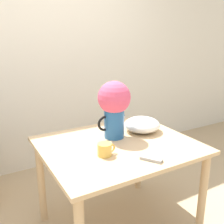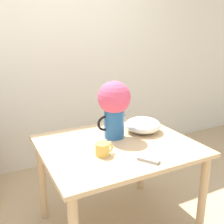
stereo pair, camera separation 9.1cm
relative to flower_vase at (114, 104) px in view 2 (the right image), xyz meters
name	(u,v)px [view 2 (the right image)]	position (x,y,z in m)	size (l,w,h in m)	color
wall_back	(49,56)	(-0.16, 1.27, 0.27)	(8.00, 0.05, 2.60)	silver
table	(117,157)	(-0.04, -0.12, -0.38)	(1.11, 0.94, 0.76)	tan
flower_vase	(114,104)	(0.00, 0.00, 0.00)	(0.27, 0.25, 0.45)	#235B9E
coffee_mug	(103,149)	(-0.22, -0.25, -0.23)	(0.13, 0.10, 0.09)	gold
white_bowl	(143,125)	(0.27, -0.01, -0.21)	(0.29, 0.29, 0.12)	white
remote_control	(149,160)	(0.01, -0.46, -0.26)	(0.12, 0.15, 0.02)	#999999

